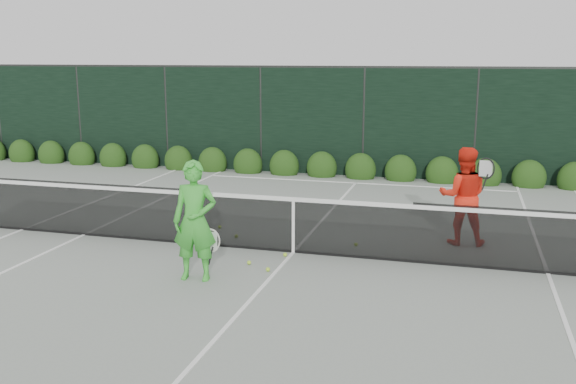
# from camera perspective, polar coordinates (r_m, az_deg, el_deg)

# --- Properties ---
(ground) EXTENTS (80.00, 80.00, 0.00)m
(ground) POSITION_cam_1_polar(r_m,az_deg,el_deg) (11.12, 0.48, -5.41)
(ground) COLOR gray
(ground) RESTS_ON ground
(tennis_net) EXTENTS (12.90, 0.10, 1.07)m
(tennis_net) POSITION_cam_1_polar(r_m,az_deg,el_deg) (10.98, 0.36, -2.75)
(tennis_net) COLOR black
(tennis_net) RESTS_ON ground
(player_woman) EXTENTS (0.72, 0.53, 1.82)m
(player_woman) POSITION_cam_1_polar(r_m,az_deg,el_deg) (9.70, -8.27, -2.56)
(player_woman) COLOR green
(player_woman) RESTS_ON ground
(player_man) EXTENTS (0.95, 0.72, 1.76)m
(player_man) POSITION_cam_1_polar(r_m,az_deg,el_deg) (11.85, 15.31, -0.34)
(player_man) COLOR red
(player_man) RESTS_ON ground
(court_lines) EXTENTS (11.03, 23.83, 0.01)m
(court_lines) POSITION_cam_1_polar(r_m,az_deg,el_deg) (11.12, 0.48, -5.38)
(court_lines) COLOR white
(court_lines) RESTS_ON ground
(windscreen_fence) EXTENTS (32.00, 21.07, 3.06)m
(windscreen_fence) POSITION_cam_1_polar(r_m,az_deg,el_deg) (8.22, -4.43, -0.77)
(windscreen_fence) COLOR black
(windscreen_fence) RESTS_ON ground
(hedge_row) EXTENTS (31.66, 0.65, 0.94)m
(hedge_row) POSITION_cam_1_polar(r_m,az_deg,el_deg) (17.88, 6.46, 1.98)
(hedge_row) COLOR #19390F
(hedge_row) RESTS_ON ground
(tennis_balls) EXTENTS (2.85, 2.26, 0.07)m
(tennis_balls) POSITION_cam_1_polar(r_m,az_deg,el_deg) (11.27, -1.78, -4.99)
(tennis_balls) COLOR #AAD930
(tennis_balls) RESTS_ON ground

